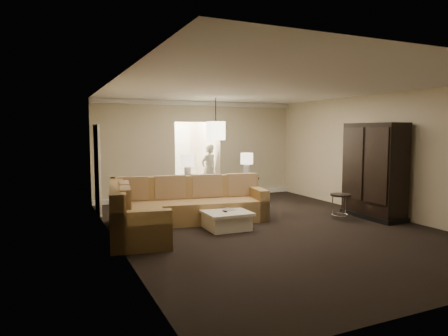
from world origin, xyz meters
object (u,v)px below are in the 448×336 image
armoire (374,173)px  person (209,167)px  sectional_sofa (174,208)px  coffee_table (226,220)px  drink_table (341,201)px  console_table (218,191)px

armoire → person: bearing=115.4°
armoire → sectional_sofa: bearing=166.9°
coffee_table → drink_table: bearing=-6.0°
console_table → person: person is taller
armoire → coffee_table: bearing=172.7°
coffee_table → person: bearing=72.4°
console_table → drink_table: size_ratio=3.62×
coffee_table → armoire: armoire is taller
console_table → person: (0.69, 2.30, 0.39)m
console_table → armoire: armoire is taller
drink_table → person: 4.58m
coffee_table → armoire: bearing=-7.3°
sectional_sofa → coffee_table: (0.89, -0.57, -0.21)m
console_table → person: bearing=73.4°
armoire → person: (-2.14, 4.51, -0.16)m
drink_table → console_table: bearing=134.9°
coffee_table → person: size_ratio=0.52×
armoire → console_table: bearing=142.0°
sectional_sofa → armoire: bearing=-4.1°
console_table → drink_table: 2.90m
sectional_sofa → person: bearing=67.1°
sectional_sofa → coffee_table: size_ratio=4.03×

